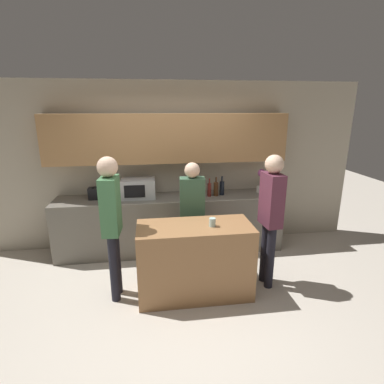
{
  "coord_description": "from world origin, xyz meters",
  "views": [
    {
      "loc": [
        -0.29,
        -3.17,
        2.31
      ],
      "look_at": [
        0.21,
        0.39,
        1.27
      ],
      "focal_mm": 28.0,
      "sensor_mm": 36.0,
      "label": 1
    }
  ],
  "objects_px": {
    "person_center": "(271,210)",
    "person_right": "(111,217)",
    "bottle_1": "(194,190)",
    "cup_0": "(212,222)",
    "microwave": "(138,188)",
    "bottle_2": "(201,190)",
    "bottle_5": "(222,188)",
    "bottle_3": "(209,189)",
    "bottle_0": "(187,189)",
    "person_left": "(192,209)",
    "potted_plant": "(261,181)",
    "bottle_4": "(216,189)",
    "toaster": "(97,193)"
  },
  "relations": [
    {
      "from": "bottle_4",
      "to": "person_center",
      "type": "bearing_deg",
      "value": -68.23
    },
    {
      "from": "bottle_4",
      "to": "potted_plant",
      "type": "bearing_deg",
      "value": 6.66
    },
    {
      "from": "bottle_4",
      "to": "person_center",
      "type": "relative_size",
      "value": 0.18
    },
    {
      "from": "bottle_2",
      "to": "person_left",
      "type": "relative_size",
      "value": 0.17
    },
    {
      "from": "microwave",
      "to": "toaster",
      "type": "relative_size",
      "value": 2.0
    },
    {
      "from": "person_left",
      "to": "person_center",
      "type": "xyz_separation_m",
      "value": [
        0.93,
        -0.5,
        0.11
      ]
    },
    {
      "from": "toaster",
      "to": "person_right",
      "type": "bearing_deg",
      "value": -73.83
    },
    {
      "from": "toaster",
      "to": "bottle_1",
      "type": "height_order",
      "value": "bottle_1"
    },
    {
      "from": "microwave",
      "to": "bottle_0",
      "type": "distance_m",
      "value": 0.77
    },
    {
      "from": "bottle_1",
      "to": "cup_0",
      "type": "bearing_deg",
      "value": -88.92
    },
    {
      "from": "bottle_1",
      "to": "person_center",
      "type": "distance_m",
      "value": 1.43
    },
    {
      "from": "bottle_1",
      "to": "bottle_0",
      "type": "bearing_deg",
      "value": -159.19
    },
    {
      "from": "bottle_1",
      "to": "bottle_5",
      "type": "relative_size",
      "value": 0.81
    },
    {
      "from": "bottle_0",
      "to": "toaster",
      "type": "bearing_deg",
      "value": 176.3
    },
    {
      "from": "microwave",
      "to": "potted_plant",
      "type": "relative_size",
      "value": 1.32
    },
    {
      "from": "person_center",
      "to": "bottle_2",
      "type": "bearing_deg",
      "value": 27.23
    },
    {
      "from": "potted_plant",
      "to": "bottle_5",
      "type": "xyz_separation_m",
      "value": [
        -0.68,
        -0.05,
        -0.08
      ]
    },
    {
      "from": "bottle_5",
      "to": "person_right",
      "type": "relative_size",
      "value": 0.17
    },
    {
      "from": "bottle_1",
      "to": "person_left",
      "type": "height_order",
      "value": "person_left"
    },
    {
      "from": "microwave",
      "to": "bottle_5",
      "type": "height_order",
      "value": "bottle_5"
    },
    {
      "from": "bottle_5",
      "to": "person_center",
      "type": "height_order",
      "value": "person_center"
    },
    {
      "from": "potted_plant",
      "to": "person_right",
      "type": "relative_size",
      "value": 0.22
    },
    {
      "from": "cup_0",
      "to": "toaster",
      "type": "bearing_deg",
      "value": 138.77
    },
    {
      "from": "cup_0",
      "to": "person_right",
      "type": "xyz_separation_m",
      "value": [
        -1.18,
        0.11,
        0.09
      ]
    },
    {
      "from": "microwave",
      "to": "bottle_0",
      "type": "xyz_separation_m",
      "value": [
        0.76,
        -0.09,
        -0.02
      ]
    },
    {
      "from": "bottle_0",
      "to": "person_right",
      "type": "xyz_separation_m",
      "value": [
        -1.04,
        -1.15,
        0.03
      ]
    },
    {
      "from": "person_left",
      "to": "toaster",
      "type": "bearing_deg",
      "value": -22.99
    },
    {
      "from": "potted_plant",
      "to": "bottle_1",
      "type": "relative_size",
      "value": 1.57
    },
    {
      "from": "microwave",
      "to": "bottle_2",
      "type": "relative_size",
      "value": 1.92
    },
    {
      "from": "microwave",
      "to": "cup_0",
      "type": "distance_m",
      "value": 1.63
    },
    {
      "from": "bottle_0",
      "to": "cup_0",
      "type": "bearing_deg",
      "value": -83.34
    },
    {
      "from": "bottle_1",
      "to": "cup_0",
      "type": "relative_size",
      "value": 2.44
    },
    {
      "from": "bottle_0",
      "to": "bottle_2",
      "type": "distance_m",
      "value": 0.23
    },
    {
      "from": "person_center",
      "to": "person_right",
      "type": "xyz_separation_m",
      "value": [
        -1.96,
        -0.01,
        0.02
      ]
    },
    {
      "from": "person_left",
      "to": "bottle_1",
      "type": "bearing_deg",
      "value": -96.04
    },
    {
      "from": "microwave",
      "to": "person_left",
      "type": "height_order",
      "value": "person_left"
    },
    {
      "from": "potted_plant",
      "to": "toaster",
      "type": "bearing_deg",
      "value": 180.0
    },
    {
      "from": "bottle_4",
      "to": "bottle_5",
      "type": "bearing_deg",
      "value": 21.15
    },
    {
      "from": "bottle_5",
      "to": "cup_0",
      "type": "bearing_deg",
      "value": -108.1
    },
    {
      "from": "potted_plant",
      "to": "person_left",
      "type": "xyz_separation_m",
      "value": [
        -1.26,
        -0.73,
        -0.18
      ]
    },
    {
      "from": "bottle_5",
      "to": "bottle_3",
      "type": "bearing_deg",
      "value": -165.48
    },
    {
      "from": "microwave",
      "to": "bottle_2",
      "type": "bearing_deg",
      "value": -5.58
    },
    {
      "from": "bottle_2",
      "to": "person_right",
      "type": "bearing_deg",
      "value": -137.91
    },
    {
      "from": "microwave",
      "to": "cup_0",
      "type": "height_order",
      "value": "microwave"
    },
    {
      "from": "bottle_3",
      "to": "person_left",
      "type": "xyz_separation_m",
      "value": [
        -0.36,
        -0.62,
        -0.09
      ]
    },
    {
      "from": "toaster",
      "to": "person_center",
      "type": "relative_size",
      "value": 0.15
    },
    {
      "from": "bottle_5",
      "to": "person_right",
      "type": "bearing_deg",
      "value": -143.51
    },
    {
      "from": "bottle_4",
      "to": "microwave",
      "type": "bearing_deg",
      "value": 175.81
    },
    {
      "from": "bottle_0",
      "to": "bottle_4",
      "type": "distance_m",
      "value": 0.47
    },
    {
      "from": "bottle_3",
      "to": "person_right",
      "type": "distance_m",
      "value": 1.79
    }
  ]
}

